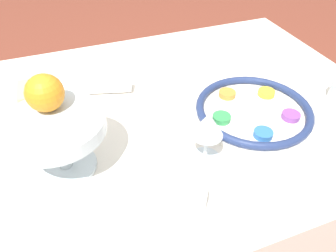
{
  "coord_description": "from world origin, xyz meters",
  "views": [
    {
      "loc": [
        0.21,
        0.64,
        1.28
      ],
      "look_at": [
        0.01,
        0.11,
        0.8
      ],
      "focal_mm": 35.0,
      "sensor_mm": 36.0,
      "label": 1
    }
  ],
  "objects": [
    {
      "name": "dining_table",
      "position": [
        0.0,
        0.0,
        0.38
      ],
      "size": [
        1.23,
        0.85,
        0.76
      ],
      "color": "silver",
      "rests_on": "ground_plane"
    },
    {
      "name": "seder_plate",
      "position": [
        -0.23,
        0.1,
        0.77
      ],
      "size": [
        0.29,
        0.29,
        0.03
      ],
      "color": "white",
      "rests_on": "dining_table"
    },
    {
      "name": "wine_glass",
      "position": [
        -0.04,
        0.2,
        0.85
      ],
      "size": [
        0.07,
        0.07,
        0.13
      ],
      "color": "silver",
      "rests_on": "dining_table"
    },
    {
      "name": "fruit_stand",
      "position": [
        0.24,
        0.12,
        0.86
      ],
      "size": [
        0.2,
        0.2,
        0.13
      ],
      "color": "silver",
      "rests_on": "dining_table"
    },
    {
      "name": "orange_fruit",
      "position": [
        0.25,
        0.08,
        0.93
      ],
      "size": [
        0.07,
        0.07,
        0.07
      ],
      "color": "orange",
      "rests_on": "fruit_stand"
    },
    {
      "name": "bread_plate",
      "position": [
        0.28,
        -0.2,
        0.76
      ],
      "size": [
        0.19,
        0.19,
        0.02
      ],
      "color": "beige",
      "rests_on": "dining_table"
    },
    {
      "name": "napkin_roll",
      "position": [
        0.13,
        -0.14,
        0.78
      ],
      "size": [
        0.2,
        0.09,
        0.04
      ],
      "color": "white",
      "rests_on": "dining_table"
    },
    {
      "name": "cup_near",
      "position": [
        0.05,
        0.31,
        0.79
      ],
      "size": [
        0.08,
        0.08,
        0.06
      ],
      "color": "silver",
      "rests_on": "dining_table"
    }
  ]
}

